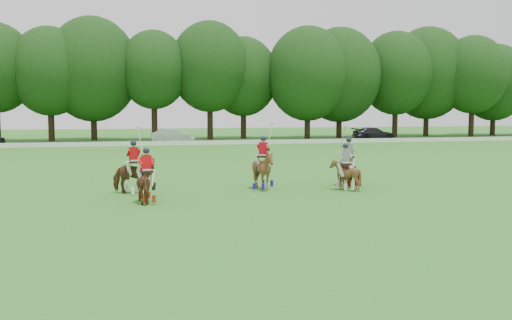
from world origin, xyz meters
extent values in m
plane|color=#2D7020|center=(0.00, 0.00, 0.00)|extent=(180.00, 180.00, 0.00)
cylinder|color=black|center=(-11.63, 48.49, 2.32)|extent=(0.70, 0.70, 4.64)
ellipsoid|color=black|center=(-11.63, 48.49, 7.95)|extent=(8.80, 8.80, 10.13)
cylinder|color=black|center=(-6.99, 49.52, 2.16)|extent=(0.70, 0.70, 4.31)
ellipsoid|color=black|center=(-6.99, 49.52, 8.31)|extent=(10.67, 10.67, 12.27)
cylinder|color=black|center=(-0.04, 48.00, 2.62)|extent=(0.70, 0.70, 5.24)
ellipsoid|color=black|center=(-0.04, 48.00, 8.26)|extent=(8.06, 8.06, 9.26)
cylinder|color=black|center=(6.63, 48.24, 2.59)|extent=(0.70, 0.70, 5.19)
ellipsoid|color=black|center=(6.63, 48.24, 8.75)|extent=(9.50, 9.50, 10.92)
cylinder|color=black|center=(11.06, 49.62, 2.24)|extent=(0.70, 0.70, 4.48)
ellipsoid|color=black|center=(11.06, 49.62, 7.71)|extent=(8.60, 8.60, 9.89)
cylinder|color=black|center=(18.54, 46.82, 2.11)|extent=(0.70, 0.70, 4.21)
ellipsoid|color=black|center=(18.54, 46.82, 8.00)|extent=(10.11, 10.11, 11.63)
cylinder|color=black|center=(23.25, 48.17, 2.03)|extent=(0.70, 0.70, 4.07)
ellipsoid|color=black|center=(23.25, 48.17, 7.99)|extent=(10.46, 10.46, 12.03)
cylinder|color=black|center=(31.16, 48.38, 2.40)|extent=(0.70, 0.70, 4.79)
ellipsoid|color=black|center=(31.16, 48.38, 8.35)|extent=(9.47, 9.47, 10.89)
cylinder|color=black|center=(36.59, 49.92, 2.22)|extent=(0.70, 0.70, 4.44)
ellipsoid|color=black|center=(36.59, 49.92, 8.51)|extent=(10.84, 10.84, 12.47)
cylinder|color=black|center=(41.42, 46.74, 2.43)|extent=(0.70, 0.70, 4.86)
ellipsoid|color=black|center=(41.42, 46.74, 8.21)|extent=(8.94, 8.94, 10.28)
cylinder|color=black|center=(46.86, 49.73, 1.95)|extent=(0.70, 0.70, 3.90)
ellipsoid|color=black|center=(46.86, 49.73, 7.38)|extent=(9.29, 9.29, 10.68)
cube|color=white|center=(0.00, 38.00, 0.22)|extent=(120.00, 0.10, 0.44)
imported|color=#A9A9AE|center=(1.54, 42.50, 0.77)|extent=(4.72, 1.86, 1.53)
imported|color=black|center=(25.43, 42.50, 0.74)|extent=(5.17, 2.20, 1.49)
imported|color=#4C2814|center=(-3.12, 2.15, 0.71)|extent=(1.01, 1.78, 1.42)
cube|color=black|center=(-3.12, 2.15, 1.23)|extent=(0.52, 0.62, 0.08)
cylinder|color=tan|center=(-3.41, 2.11, 1.15)|extent=(0.06, 0.21, 1.29)
imported|color=#4C2814|center=(-3.53, 4.67, 0.80)|extent=(1.82, 1.63, 1.60)
cube|color=black|center=(-3.53, 4.67, 1.38)|extent=(0.54, 0.63, 0.08)
cylinder|color=tan|center=(-3.24, 4.73, 2.30)|extent=(0.18, 0.76, 1.08)
imported|color=#4C2814|center=(2.21, 4.67, 0.87)|extent=(2.04, 2.09, 1.75)
cube|color=black|center=(2.21, 4.67, 1.52)|extent=(0.67, 0.71, 0.08)
cylinder|color=tan|center=(2.46, 4.51, 2.44)|extent=(0.44, 0.67, 1.08)
imported|color=#4C2814|center=(6.43, 4.86, 0.80)|extent=(1.02, 1.97, 1.61)
cube|color=black|center=(6.43, 4.86, 1.40)|extent=(0.48, 0.59, 0.08)
cylinder|color=tan|center=(6.13, 4.88, 2.32)|extent=(0.09, 0.77, 1.08)
imported|color=#4C2814|center=(5.74, 3.59, 0.69)|extent=(1.16, 1.29, 1.38)
cube|color=black|center=(5.74, 3.59, 1.19)|extent=(0.46, 0.58, 0.08)
cylinder|color=tan|center=(5.44, 3.60, 1.11)|extent=(0.04, 0.21, 1.29)
sphere|color=white|center=(1.24, 2.51, 0.04)|extent=(0.09, 0.09, 0.09)
camera|label=1|loc=(-4.12, -20.24, 3.64)|focal=40.00mm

